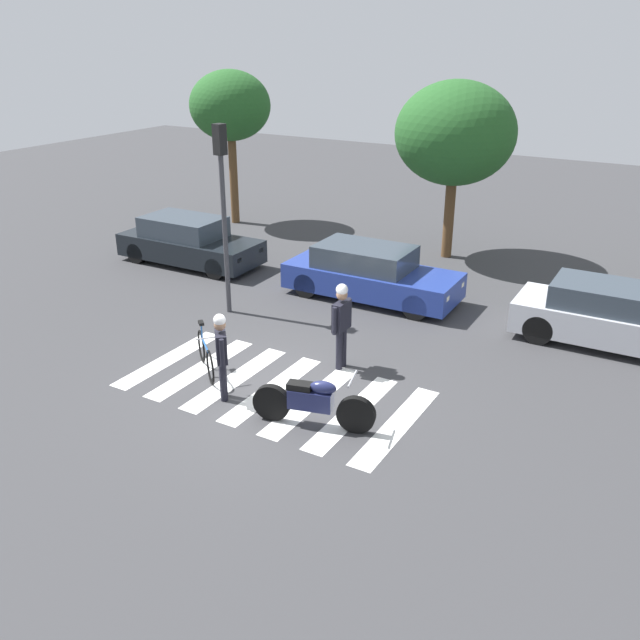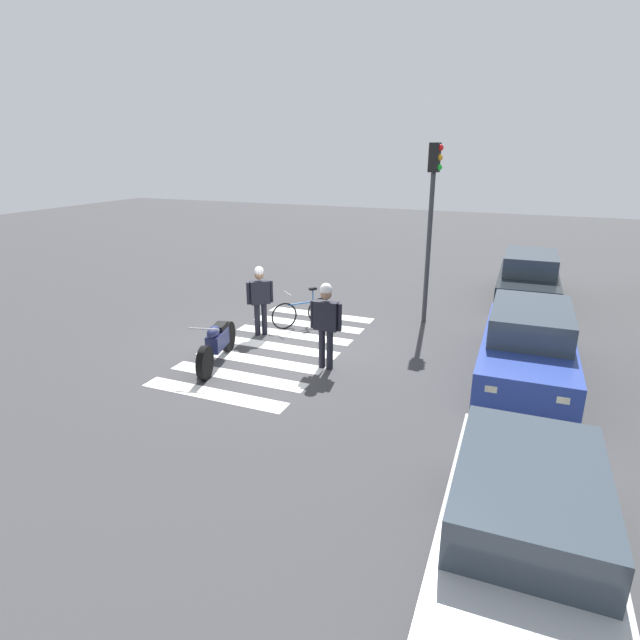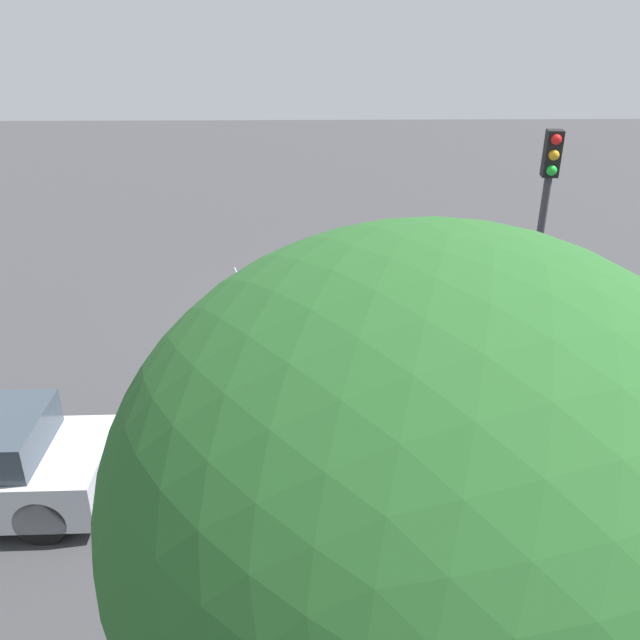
# 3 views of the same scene
# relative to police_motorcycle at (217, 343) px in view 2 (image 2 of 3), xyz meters

# --- Properties ---
(ground_plane) EXTENTS (60.00, 60.00, 0.00)m
(ground_plane) POSITION_rel_police_motorcycle_xyz_m (-1.38, 0.74, -0.48)
(ground_plane) COLOR #38383A
(police_motorcycle) EXTENTS (2.23, 0.84, 1.07)m
(police_motorcycle) POSITION_rel_police_motorcycle_xyz_m (0.00, 0.00, 0.00)
(police_motorcycle) COLOR black
(police_motorcycle) RESTS_ON ground_plane
(leaning_bicycle) EXTENTS (1.35, 1.17, 1.01)m
(leaning_bicycle) POSITION_rel_police_motorcycle_xyz_m (-3.00, 0.68, -0.09)
(leaning_bicycle) COLOR black
(leaning_bicycle) RESTS_ON ground_plane
(officer_on_foot) EXTENTS (0.47, 0.52, 1.76)m
(officer_on_foot) POSITION_rel_police_motorcycle_xyz_m (-2.00, -0.02, 0.54)
(officer_on_foot) COLOR black
(officer_on_foot) RESTS_ON ground_plane
(officer_by_motorcycle) EXTENTS (0.25, 0.70, 1.88)m
(officer_by_motorcycle) POSITION_rel_police_motorcycle_xyz_m (-0.67, 2.27, 0.62)
(officer_by_motorcycle) COLOR black
(officer_by_motorcycle) RESTS_ON ground_plane
(crosswalk_stripes) EXTENTS (5.85, 3.06, 0.01)m
(crosswalk_stripes) POSITION_rel_police_motorcycle_xyz_m (-1.38, 0.74, -0.47)
(crosswalk_stripes) COLOR silver
(crosswalk_stripes) RESTS_ON ground_plane
(car_black_suv) EXTENTS (4.44, 1.79, 1.43)m
(car_black_suv) POSITION_rel_police_motorcycle_xyz_m (-8.02, 6.08, 0.20)
(car_black_suv) COLOR black
(car_black_suv) RESTS_ON ground_plane
(car_blue_hatchback) EXTENTS (4.61, 1.82, 1.41)m
(car_blue_hatchback) POSITION_rel_police_motorcycle_xyz_m (-1.97, 6.22, 0.20)
(car_blue_hatchback) COLOR black
(car_blue_hatchback) RESTS_ON ground_plane
(car_silver_sedan) EXTENTS (4.27, 1.74, 1.41)m
(car_silver_sedan) POSITION_rel_police_motorcycle_xyz_m (3.98, 6.33, 0.20)
(car_silver_sedan) COLOR black
(car_silver_sedan) RESTS_ON ground_plane
(traffic_light_pole) EXTENTS (0.27, 0.34, 4.62)m
(traffic_light_pole) POSITION_rel_police_motorcycle_xyz_m (-4.61, 3.59, 2.60)
(traffic_light_pole) COLOR #38383D
(traffic_light_pole) RESTS_ON ground_plane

